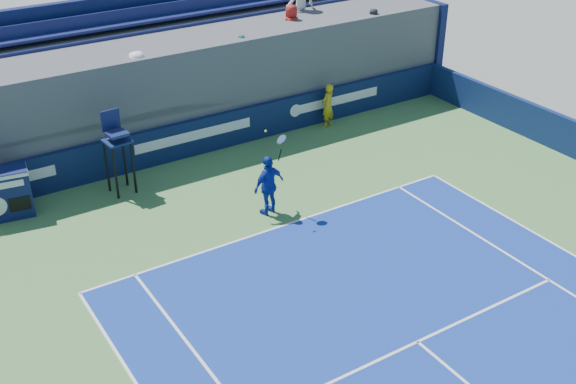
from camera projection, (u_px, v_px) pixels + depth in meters
ball_person at (328, 105)px, 24.72m from camera, size 0.66×0.55×1.54m
back_hoarding at (193, 138)px, 22.82m from camera, size 20.40×0.21×1.20m
match_clock at (5, 192)px, 19.40m from camera, size 1.41×0.91×1.40m
umpire_chair at (117, 144)px, 20.24m from camera, size 0.76×0.76×2.48m
tennis_player at (269, 185)px, 19.47m from camera, size 1.08×0.62×2.57m
stadium_seating at (164, 81)px, 23.74m from camera, size 21.00×4.05×4.63m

